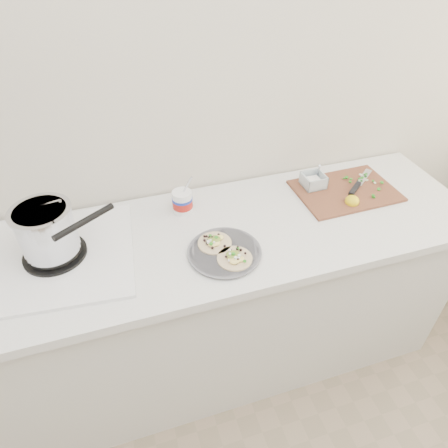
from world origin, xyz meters
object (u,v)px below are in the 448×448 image
object	(u,v)px
tub	(183,199)
stove	(50,240)
taco_plate	(224,250)
cutboard	(343,188)

from	to	relation	value
tub	stove	bearing A→B (deg)	-165.64
stove	taco_plate	size ratio (longest dim) A/B	2.16
cutboard	stove	bearing A→B (deg)	-178.28
stove	cutboard	xyz separation A→B (m)	(1.25, 0.06, -0.07)
taco_plate	tub	size ratio (longest dim) A/B	1.44
tub	cutboard	world-z (taller)	tub
stove	tub	world-z (taller)	stove
taco_plate	cutboard	bearing A→B (deg)	19.85
taco_plate	tub	world-z (taller)	tub
stove	cutboard	size ratio (longest dim) A/B	1.35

